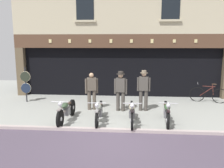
{
  "coord_description": "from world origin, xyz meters",
  "views": [
    {
      "loc": [
        0.49,
        -7.22,
        2.88
      ],
      "look_at": [
        -0.28,
        2.69,
        1.12
      ],
      "focal_mm": 37.7,
      "sensor_mm": 36.0,
      "label": 1
    }
  ],
  "objects_px": {
    "motorcycle_center": "(132,112)",
    "salesman_right": "(144,89)",
    "tyre_sign_pole": "(26,83)",
    "advert_board_near": "(152,64)",
    "motorcycle_left": "(66,110)",
    "motorcycle_center_left": "(99,111)",
    "salesman_left": "(92,89)",
    "shopkeeper_center": "(121,89)",
    "motorcycle_center_right": "(167,112)",
    "leaning_bicycle": "(208,95)"
  },
  "relations": [
    {
      "from": "motorcycle_center_right",
      "to": "salesman_left",
      "type": "relative_size",
      "value": 1.26
    },
    {
      "from": "shopkeeper_center",
      "to": "salesman_right",
      "type": "distance_m",
      "value": 0.97
    },
    {
      "from": "motorcycle_center",
      "to": "shopkeeper_center",
      "type": "bearing_deg",
      "value": -74.04
    },
    {
      "from": "motorcycle_left",
      "to": "advert_board_near",
      "type": "xyz_separation_m",
      "value": [
        3.46,
        4.44,
        1.35
      ]
    },
    {
      "from": "motorcycle_center",
      "to": "tyre_sign_pole",
      "type": "bearing_deg",
      "value": -28.78
    },
    {
      "from": "salesman_left",
      "to": "advert_board_near",
      "type": "height_order",
      "value": "advert_board_near"
    },
    {
      "from": "salesman_left",
      "to": "motorcycle_center_right",
      "type": "bearing_deg",
      "value": 138.24
    },
    {
      "from": "tyre_sign_pole",
      "to": "advert_board_near",
      "type": "relative_size",
      "value": 1.82
    },
    {
      "from": "motorcycle_center",
      "to": "motorcycle_center_right",
      "type": "bearing_deg",
      "value": -173.28
    },
    {
      "from": "motorcycle_left",
      "to": "advert_board_near",
      "type": "bearing_deg",
      "value": -125.21
    },
    {
      "from": "salesman_right",
      "to": "tyre_sign_pole",
      "type": "xyz_separation_m",
      "value": [
        -5.63,
        1.07,
        -0.01
      ]
    },
    {
      "from": "motorcycle_center_right",
      "to": "salesman_right",
      "type": "relative_size",
      "value": 1.17
    },
    {
      "from": "motorcycle_center_left",
      "to": "tyre_sign_pole",
      "type": "xyz_separation_m",
      "value": [
        -3.94,
        2.7,
        0.54
      ]
    },
    {
      "from": "shopkeeper_center",
      "to": "advert_board_near",
      "type": "relative_size",
      "value": 1.81
    },
    {
      "from": "motorcycle_left",
      "to": "advert_board_near",
      "type": "distance_m",
      "value": 5.79
    },
    {
      "from": "salesman_right",
      "to": "advert_board_near",
      "type": "distance_m",
      "value": 2.98
    },
    {
      "from": "motorcycle_center",
      "to": "tyre_sign_pole",
      "type": "xyz_separation_m",
      "value": [
        -5.13,
        2.78,
        0.52
      ]
    },
    {
      "from": "motorcycle_center",
      "to": "motorcycle_center_left",
      "type": "bearing_deg",
      "value": -4.3
    },
    {
      "from": "salesman_left",
      "to": "advert_board_near",
      "type": "xyz_separation_m",
      "value": [
        2.78,
        2.81,
        0.89
      ]
    },
    {
      "from": "motorcycle_center",
      "to": "motorcycle_center_right",
      "type": "distance_m",
      "value": 1.26
    },
    {
      "from": "motorcycle_center_left",
      "to": "motorcycle_center",
      "type": "relative_size",
      "value": 1.01
    },
    {
      "from": "salesman_right",
      "to": "motorcycle_center_right",
      "type": "bearing_deg",
      "value": 122.49
    },
    {
      "from": "motorcycle_center",
      "to": "salesman_right",
      "type": "height_order",
      "value": "salesman_right"
    },
    {
      "from": "motorcycle_center_right",
      "to": "motorcycle_center_left",
      "type": "bearing_deg",
      "value": 6.65
    },
    {
      "from": "motorcycle_center",
      "to": "motorcycle_left",
      "type": "bearing_deg",
      "value": -2.51
    },
    {
      "from": "motorcycle_left",
      "to": "motorcycle_center_left",
      "type": "bearing_deg",
      "value": -177.7
    },
    {
      "from": "motorcycle_center_left",
      "to": "salesman_left",
      "type": "relative_size",
      "value": 1.27
    },
    {
      "from": "motorcycle_left",
      "to": "motorcycle_center_left",
      "type": "xyz_separation_m",
      "value": [
        1.21,
        -0.01,
        -0.01
      ]
    },
    {
      "from": "motorcycle_left",
      "to": "motorcycle_center",
      "type": "distance_m",
      "value": 2.4
    },
    {
      "from": "motorcycle_left",
      "to": "motorcycle_center_right",
      "type": "xyz_separation_m",
      "value": [
        3.65,
        0.06,
        0.0
      ]
    },
    {
      "from": "leaning_bicycle",
      "to": "salesman_left",
      "type": "bearing_deg",
      "value": 122.69
    },
    {
      "from": "shopkeeper_center",
      "to": "tyre_sign_pole",
      "type": "xyz_separation_m",
      "value": [
        -4.66,
        1.17,
        0.01
      ]
    },
    {
      "from": "salesman_left",
      "to": "tyre_sign_pole",
      "type": "xyz_separation_m",
      "value": [
        -3.41,
        1.07,
        0.07
      ]
    },
    {
      "from": "motorcycle_left",
      "to": "tyre_sign_pole",
      "type": "relative_size",
      "value": 1.21
    },
    {
      "from": "motorcycle_left",
      "to": "motorcycle_center_left",
      "type": "distance_m",
      "value": 1.21
    },
    {
      "from": "motorcycle_left",
      "to": "tyre_sign_pole",
      "type": "height_order",
      "value": "tyre_sign_pole"
    },
    {
      "from": "salesman_left",
      "to": "motorcycle_center_left",
      "type": "bearing_deg",
      "value": 93.96
    },
    {
      "from": "motorcycle_left",
      "to": "tyre_sign_pole",
      "type": "distance_m",
      "value": 3.87
    },
    {
      "from": "salesman_left",
      "to": "tyre_sign_pole",
      "type": "distance_m",
      "value": 3.57
    },
    {
      "from": "motorcycle_center_left",
      "to": "shopkeeper_center",
      "type": "bearing_deg",
      "value": -116.98
    },
    {
      "from": "salesman_left",
      "to": "leaning_bicycle",
      "type": "xyz_separation_m",
      "value": [
        5.47,
        1.69,
        -0.5
      ]
    },
    {
      "from": "tyre_sign_pole",
      "to": "advert_board_near",
      "type": "bearing_deg",
      "value": 15.74
    },
    {
      "from": "motorcycle_center_right",
      "to": "tyre_sign_pole",
      "type": "xyz_separation_m",
      "value": [
        -6.38,
        2.63,
        0.53
      ]
    },
    {
      "from": "motorcycle_center_left",
      "to": "shopkeeper_center",
      "type": "relative_size",
      "value": 1.2
    },
    {
      "from": "motorcycle_center_right",
      "to": "leaning_bicycle",
      "type": "height_order",
      "value": "leaning_bicycle"
    },
    {
      "from": "salesman_right",
      "to": "shopkeeper_center",
      "type": "bearing_deg",
      "value": 12.76
    },
    {
      "from": "motorcycle_center_left",
      "to": "salesman_left",
      "type": "distance_m",
      "value": 1.78
    },
    {
      "from": "advert_board_near",
      "to": "salesman_right",
      "type": "bearing_deg",
      "value": -101.21
    },
    {
      "from": "motorcycle_left",
      "to": "salesman_right",
      "type": "distance_m",
      "value": 3.37
    },
    {
      "from": "salesman_left",
      "to": "tyre_sign_pole",
      "type": "height_order",
      "value": "tyre_sign_pole"
    }
  ]
}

